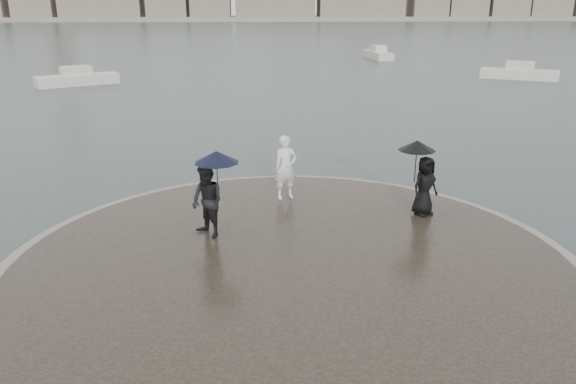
{
  "coord_description": "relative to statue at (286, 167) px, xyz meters",
  "views": [
    {
      "loc": [
        -0.77,
        -7.43,
        5.65
      ],
      "look_at": [
        0.0,
        4.8,
        1.45
      ],
      "focal_mm": 35.0,
      "sensor_mm": 36.0,
      "label": 1
    }
  ],
  "objects": [
    {
      "name": "far_skyline",
      "position": [
        -6.4,
        153.23,
        4.36
      ],
      "size": [
        260.0,
        20.0,
        37.0
      ],
      "color": "gray",
      "rests_on": "ground"
    },
    {
      "name": "visitor_left",
      "position": [
        -1.92,
        -2.54,
        0.22
      ],
      "size": [
        1.29,
        1.15,
        2.04
      ],
      "color": "black",
      "rests_on": "quay_tip"
    },
    {
      "name": "ground",
      "position": [
        -0.11,
        -7.47,
        -1.25
      ],
      "size": [
        400.0,
        400.0,
        0.0
      ],
      "primitive_type": "plane",
      "color": "#2B3835",
      "rests_on": "ground"
    },
    {
      "name": "kerb_ring",
      "position": [
        -0.11,
        -3.97,
        -1.09
      ],
      "size": [
        12.5,
        12.5,
        0.32
      ],
      "primitive_type": "cylinder",
      "color": "gray",
      "rests_on": "ground"
    },
    {
      "name": "quay_tip",
      "position": [
        -0.11,
        -3.97,
        -1.07
      ],
      "size": [
        11.9,
        11.9,
        0.36
      ],
      "primitive_type": "cylinder",
      "color": "#2D261E",
      "rests_on": "ground"
    },
    {
      "name": "visitor_right",
      "position": [
        3.41,
        -1.46,
        0.19
      ],
      "size": [
        1.18,
        0.97,
        1.95
      ],
      "color": "black",
      "rests_on": "quay_tip"
    },
    {
      "name": "statue",
      "position": [
        0.0,
        0.0,
        0.0
      ],
      "size": [
        0.75,
        0.61,
        1.78
      ],
      "primitive_type": "imported",
      "rotation": [
        0.0,
        0.0,
        0.32
      ],
      "color": "white",
      "rests_on": "quay_tip"
    },
    {
      "name": "boats",
      "position": [
        6.02,
        31.78,
        -0.87
      ],
      "size": [
        37.94,
        22.19,
        1.5
      ],
      "color": "beige",
      "rests_on": "ground"
    }
  ]
}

